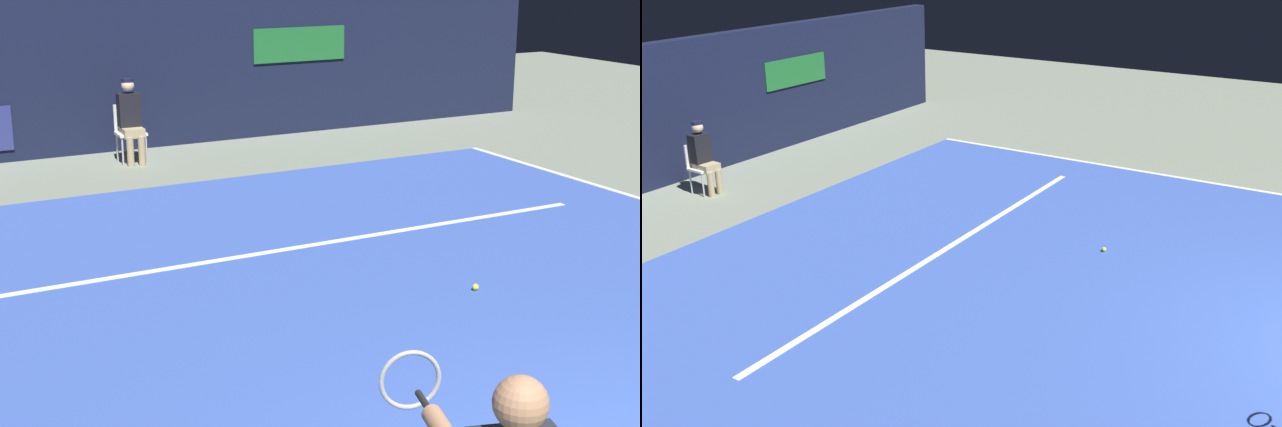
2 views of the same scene
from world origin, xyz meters
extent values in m
plane|color=gray|center=(0.00, 4.25, 0.00)|extent=(32.37, 32.37, 0.00)
cube|color=#3856B2|center=(0.00, 4.25, 0.01)|extent=(10.56, 10.49, 0.01)
cube|color=white|center=(5.23, 4.25, 0.01)|extent=(0.10, 10.49, 0.01)
cube|color=white|center=(0.00, 6.08, 0.01)|extent=(8.24, 0.10, 0.01)
cube|color=#141933|center=(0.00, 12.27, 1.30)|extent=(16.41, 0.30, 2.60)
cube|color=#1E6B2D|center=(3.28, 12.11, 1.60)|extent=(1.80, 0.04, 0.60)
cube|color=white|center=(-0.14, 11.20, 0.46)|extent=(0.46, 0.42, 0.04)
cube|color=white|center=(-0.13, 11.40, 0.69)|extent=(0.42, 0.05, 0.42)
cylinder|color=#B2B2B7|center=(-0.34, 11.04, 0.23)|extent=(0.03, 0.03, 0.46)
cylinder|color=#B2B2B7|center=(0.04, 11.02, 0.23)|extent=(0.03, 0.03, 0.46)
cylinder|color=#B2B2B7|center=(-0.32, 11.38, 0.23)|extent=(0.03, 0.03, 0.46)
cylinder|color=#B2B2B7|center=(0.05, 11.36, 0.23)|extent=(0.03, 0.03, 0.46)
cube|color=tan|center=(-0.15, 11.12, 0.50)|extent=(0.34, 0.41, 0.14)
cylinder|color=tan|center=(-0.24, 10.94, 0.23)|extent=(0.11, 0.11, 0.46)
cylinder|color=tan|center=(-0.06, 10.94, 0.23)|extent=(0.11, 0.11, 0.46)
cube|color=black|center=(-0.14, 11.24, 0.83)|extent=(0.35, 0.23, 0.52)
sphere|color=beige|center=(-0.14, 11.24, 1.21)|extent=(0.20, 0.20, 0.20)
cylinder|color=#141933|center=(-0.14, 11.24, 1.30)|extent=(0.19, 0.19, 0.04)
sphere|color=#CCE033|center=(1.15, 4.04, 0.05)|extent=(0.07, 0.07, 0.07)
camera|label=1|loc=(-4.30, -2.92, 3.31)|focal=52.59mm
camera|label=2|loc=(-8.66, 0.40, 4.52)|focal=42.29mm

